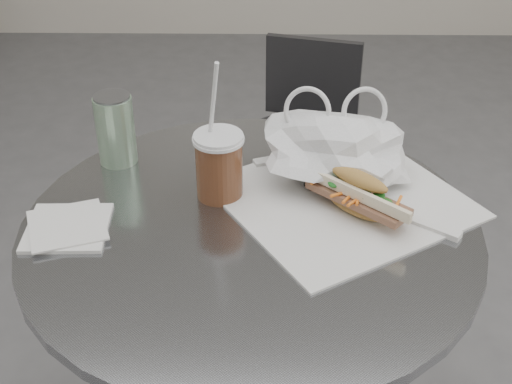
{
  "coord_description": "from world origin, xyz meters",
  "views": [
    {
      "loc": [
        0.02,
        -0.75,
        1.43
      ],
      "look_at": [
        0.01,
        0.22,
        0.79
      ],
      "focal_mm": 50.0,
      "sensor_mm": 36.0,
      "label": 1
    }
  ],
  "objects_px": {
    "cafe_table": "(251,345)",
    "chair_far": "(301,172)",
    "banh_mi": "(358,194)",
    "sunglasses": "(332,179)",
    "iced_coffee": "(219,164)",
    "drink_can": "(115,129)"
  },
  "relations": [
    {
      "from": "chair_far",
      "to": "sunglasses",
      "type": "xyz_separation_m",
      "value": [
        0.01,
        -0.75,
        0.45
      ]
    },
    {
      "from": "cafe_table",
      "to": "chair_far",
      "type": "distance_m",
      "value": 0.89
    },
    {
      "from": "chair_far",
      "to": "banh_mi",
      "type": "height_order",
      "value": "banh_mi"
    },
    {
      "from": "chair_far",
      "to": "sunglasses",
      "type": "relative_size",
      "value": 6.59
    },
    {
      "from": "chair_far",
      "to": "iced_coffee",
      "type": "distance_m",
      "value": 0.94
    },
    {
      "from": "banh_mi",
      "to": "iced_coffee",
      "type": "relative_size",
      "value": 0.86
    },
    {
      "from": "chair_far",
      "to": "sunglasses",
      "type": "height_order",
      "value": "sunglasses"
    },
    {
      "from": "cafe_table",
      "to": "drink_can",
      "type": "xyz_separation_m",
      "value": [
        -0.25,
        0.2,
        0.34
      ]
    },
    {
      "from": "iced_coffee",
      "to": "drink_can",
      "type": "relative_size",
      "value": 1.89
    },
    {
      "from": "cafe_table",
      "to": "iced_coffee",
      "type": "relative_size",
      "value": 2.97
    },
    {
      "from": "cafe_table",
      "to": "iced_coffee",
      "type": "height_order",
      "value": "iced_coffee"
    },
    {
      "from": "drink_can",
      "to": "banh_mi",
      "type": "bearing_deg",
      "value": -21.38
    },
    {
      "from": "cafe_table",
      "to": "sunglasses",
      "type": "height_order",
      "value": "sunglasses"
    },
    {
      "from": "banh_mi",
      "to": "chair_far",
      "type": "bearing_deg",
      "value": 134.81
    },
    {
      "from": "chair_far",
      "to": "drink_can",
      "type": "height_order",
      "value": "drink_can"
    },
    {
      "from": "cafe_table",
      "to": "banh_mi",
      "type": "xyz_separation_m",
      "value": [
        0.18,
        0.04,
        0.31
      ]
    },
    {
      "from": "sunglasses",
      "to": "banh_mi",
      "type": "bearing_deg",
      "value": -81.83
    },
    {
      "from": "banh_mi",
      "to": "sunglasses",
      "type": "distance_m",
      "value": 0.09
    },
    {
      "from": "iced_coffee",
      "to": "sunglasses",
      "type": "bearing_deg",
      "value": 7.69
    },
    {
      "from": "iced_coffee",
      "to": "banh_mi",
      "type": "bearing_deg",
      "value": -13.36
    },
    {
      "from": "banh_mi",
      "to": "iced_coffee",
      "type": "xyz_separation_m",
      "value": [
        -0.23,
        0.06,
        0.02
      ]
    },
    {
      "from": "cafe_table",
      "to": "sunglasses",
      "type": "bearing_deg",
      "value": 39.81
    }
  ]
}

